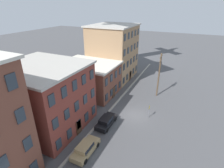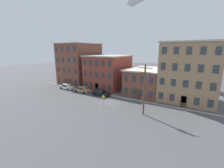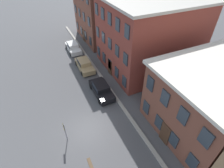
# 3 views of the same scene
# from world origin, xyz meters

# --- Properties ---
(ground_plane) EXTENTS (200.00, 200.00, 0.00)m
(ground_plane) POSITION_xyz_m (0.00, 0.00, 0.00)
(ground_plane) COLOR #4C4C4F
(kerb_strip) EXTENTS (56.00, 0.36, 0.16)m
(kerb_strip) POSITION_xyz_m (0.00, 4.50, 0.08)
(kerb_strip) COLOR #9E998E
(kerb_strip) RESTS_ON ground_plane
(apartment_midblock) EXTENTS (10.90, 11.88, 9.55)m
(apartment_midblock) POSITION_xyz_m (-7.79, 11.68, 4.79)
(apartment_midblock) COLOR brown
(apartment_midblock) RESTS_ON ground_plane
(apartment_far) EXTENTS (8.80, 11.53, 6.43)m
(apartment_far) POSITION_xyz_m (4.17, 11.50, 3.23)
(apartment_far) COLOR brown
(apartment_far) RESTS_ON ground_plane
(apartment_annex) EXTENTS (11.66, 9.67, 12.86)m
(apartment_annex) POSITION_xyz_m (14.02, 10.58, 6.45)
(apartment_annex) COLOR #9E7A56
(apartment_annex) RESTS_ON ground_plane
(car_tan) EXTENTS (4.40, 1.92, 1.43)m
(car_tan) POSITION_xyz_m (-10.53, 3.09, 0.75)
(car_tan) COLOR tan
(car_tan) RESTS_ON ground_plane
(car_black) EXTENTS (4.40, 1.92, 1.43)m
(car_black) POSITION_xyz_m (-4.41, 3.26, 0.75)
(car_black) COLOR black
(car_black) RESTS_ON ground_plane
(caution_sign) EXTENTS (0.91, 0.08, 2.38)m
(caution_sign) POSITION_xyz_m (0.28, -2.15, 1.58)
(caution_sign) COLOR slate
(caution_sign) RESTS_ON ground_plane
(utility_pole) EXTENTS (2.40, 0.44, 8.83)m
(utility_pole) POSITION_xyz_m (8.60, -1.75, 4.97)
(utility_pole) COLOR brown
(utility_pole) RESTS_ON ground_plane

